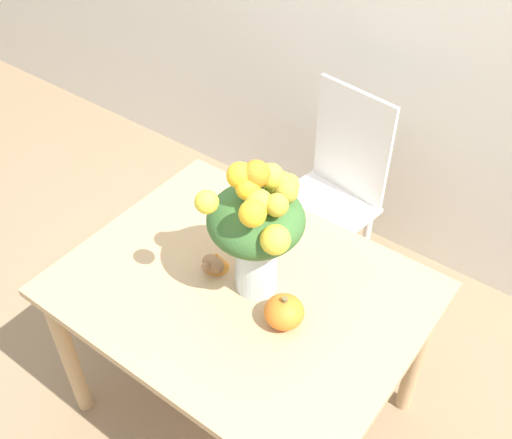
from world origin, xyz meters
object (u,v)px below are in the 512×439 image
at_px(pumpkin, 284,312).
at_px(dining_chair_near_window, 331,193).
at_px(flower_vase, 257,225).
at_px(turkey_figurine, 215,262).

bearing_deg(pumpkin, dining_chair_near_window, 111.37).
bearing_deg(pumpkin, flower_vase, 155.88).
distance_m(flower_vase, dining_chair_near_window, 1.00).
distance_m(flower_vase, turkey_figurine, 0.30).
distance_m(pumpkin, dining_chair_near_window, 1.01).
bearing_deg(dining_chair_near_window, turkey_figurine, -79.55).
xyz_separation_m(flower_vase, dining_chair_near_window, (-0.19, 0.83, -0.52)).
relative_size(flower_vase, dining_chair_near_window, 0.52).
distance_m(pumpkin, turkey_figurine, 0.32).
height_order(flower_vase, turkey_figurine, flower_vase).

